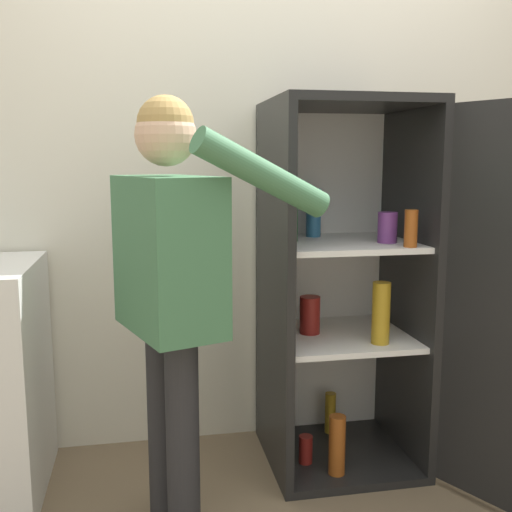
# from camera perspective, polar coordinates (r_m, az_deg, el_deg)

# --- Properties ---
(wall_back) EXTENTS (7.00, 0.06, 2.55)m
(wall_back) POSITION_cam_1_polar(r_m,az_deg,el_deg) (2.85, 1.25, 7.89)
(wall_back) COLOR silver
(wall_back) RESTS_ON ground_plane
(refrigerator) EXTENTS (0.98, 1.19, 1.58)m
(refrigerator) POSITION_cam_1_polar(r_m,az_deg,el_deg) (2.59, 11.02, -3.28)
(refrigerator) COLOR black
(refrigerator) RESTS_ON ground_plane
(person) EXTENTS (0.74, 0.57, 1.55)m
(person) POSITION_cam_1_polar(r_m,az_deg,el_deg) (2.08, -8.07, -1.20)
(person) COLOR #262628
(person) RESTS_ON ground_plane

